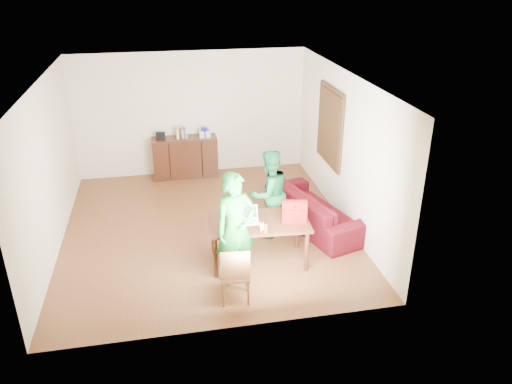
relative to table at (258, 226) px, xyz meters
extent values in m
cube|color=#4C2213|center=(-0.70, 1.24, -0.69)|extent=(5.00, 5.50, 0.10)
cube|color=white|center=(-0.70, 1.24, 2.11)|extent=(5.00, 5.50, 0.10)
cube|color=beige|center=(-0.70, 4.04, 0.71)|extent=(5.00, 0.10, 2.70)
cube|color=beige|center=(-0.70, -1.56, 0.71)|extent=(5.00, 0.10, 2.70)
cube|color=beige|center=(-3.25, 1.24, 0.71)|extent=(0.10, 5.50, 2.70)
cube|color=beige|center=(1.85, 1.24, 0.71)|extent=(0.10, 5.50, 2.70)
cube|color=#3F2614|center=(1.76, 1.94, 0.91)|extent=(0.04, 1.28, 1.48)
cube|color=#503418|center=(1.73, 1.94, 0.91)|extent=(0.01, 1.18, 1.36)
cube|color=black|center=(-0.90, 3.75, -0.19)|extent=(1.40, 0.45, 0.90)
cube|color=black|center=(-1.40, 3.75, 0.33)|extent=(0.20, 0.14, 0.14)
cube|color=silver|center=(-0.45, 3.75, 0.33)|extent=(0.24, 0.22, 0.14)
ellipsoid|color=#161995|center=(-0.45, 3.75, 0.44)|extent=(0.14, 0.14, 0.07)
cube|color=black|center=(0.00, 0.00, 0.07)|extent=(1.61, 0.98, 0.04)
cylinder|color=black|center=(-0.72, -0.31, -0.30)|extent=(0.07, 0.07, 0.69)
cylinder|color=black|center=(0.67, -0.40, -0.30)|extent=(0.07, 0.07, 0.69)
cylinder|color=black|center=(-0.67, 0.40, -0.30)|extent=(0.07, 0.07, 0.69)
cylinder|color=black|center=(0.72, 0.31, -0.30)|extent=(0.07, 0.07, 0.69)
cube|color=brown|center=(-0.52, -0.91, -0.23)|extent=(0.43, 0.42, 0.05)
cube|color=brown|center=(-0.53, -1.08, 0.02)|extent=(0.40, 0.06, 0.46)
imported|color=#145C1B|center=(-0.42, -0.43, 0.23)|extent=(0.73, 0.59, 1.74)
imported|color=#145C2C|center=(0.35, 0.83, 0.14)|extent=(0.93, 0.84, 1.56)
cube|color=white|center=(-0.15, -0.01, 0.10)|extent=(0.32, 0.23, 0.02)
cube|color=black|center=(-0.15, -0.01, 0.21)|extent=(0.31, 0.09, 0.20)
cylinder|color=#5A3614|center=(0.03, -0.38, 0.17)|extent=(0.07, 0.07, 0.17)
cube|color=#720A07|center=(0.54, -0.10, 0.23)|extent=(0.41, 0.29, 0.28)
imported|color=#340613|center=(1.25, 0.99, -0.31)|extent=(1.49, 2.39, 0.65)
camera|label=1|loc=(-1.35, -6.67, 3.74)|focal=35.00mm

